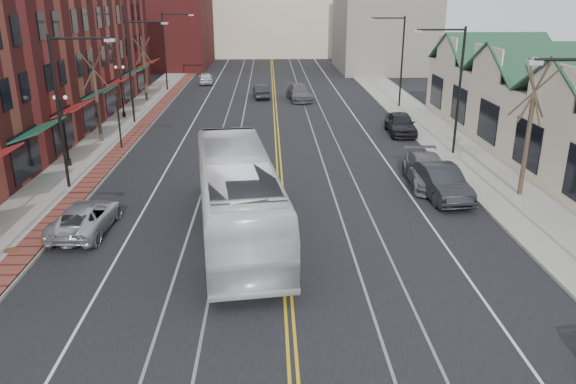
{
  "coord_description": "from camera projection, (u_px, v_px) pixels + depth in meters",
  "views": [
    {
      "loc": [
        -0.62,
        -13.2,
        10.14
      ],
      "look_at": [
        0.19,
        9.53,
        2.0
      ],
      "focal_mm": 35.0,
      "sensor_mm": 36.0,
      "label": 1
    }
  ],
  "objects": [
    {
      "name": "ground",
      "position": [
        293.0,
        372.0,
        15.86
      ],
      "size": [
        160.0,
        160.0,
        0.0
      ],
      "primitive_type": "plane",
      "color": "black",
      "rests_on": "ground"
    },
    {
      "name": "sidewalk_left",
      "position": [
        83.0,
        166.0,
        34.25
      ],
      "size": [
        4.0,
        120.0,
        0.15
      ],
      "primitive_type": "cube",
      "color": "gray",
      "rests_on": "ground"
    },
    {
      "name": "sidewalk_right",
      "position": [
        471.0,
        162.0,
        35.05
      ],
      "size": [
        4.0,
        120.0,
        0.15
      ],
      "primitive_type": "cube",
      "color": "gray",
      "rests_on": "ground"
    },
    {
      "name": "building_left",
      "position": [
        2.0,
        63.0,
        38.78
      ],
      "size": [
        10.0,
        50.0,
        11.0
      ],
      "primitive_type": "cube",
      "color": "maroon",
      "rests_on": "ground"
    },
    {
      "name": "building_right",
      "position": [
        571.0,
        127.0,
        34.5
      ],
      "size": [
        8.0,
        36.0,
        4.6
      ],
      "primitive_type": "cube",
      "color": "beige",
      "rests_on": "ground"
    },
    {
      "name": "backdrop_left",
      "position": [
        158.0,
        15.0,
        78.83
      ],
      "size": [
        14.0,
        18.0,
        14.0
      ],
      "primitive_type": "cube",
      "color": "maroon",
      "rests_on": "ground"
    },
    {
      "name": "backdrop_mid",
      "position": [
        271.0,
        27.0,
        94.32
      ],
      "size": [
        22.0,
        14.0,
        9.0
      ],
      "primitive_type": "cube",
      "color": "beige",
      "rests_on": "ground"
    },
    {
      "name": "backdrop_right",
      "position": [
        383.0,
        28.0,
        75.67
      ],
      "size": [
        12.0,
        16.0,
        11.0
      ],
      "primitive_type": "cube",
      "color": "slate",
      "rests_on": "ground"
    },
    {
      "name": "streetlight_l_1",
      "position": [
        66.0,
        97.0,
        28.85
      ],
      "size": [
        3.33,
        0.25,
        8.0
      ],
      "color": "black",
      "rests_on": "sidewalk_left"
    },
    {
      "name": "streetlight_l_2",
      "position": [
        135.0,
        61.0,
        43.91
      ],
      "size": [
        3.33,
        0.25,
        8.0
      ],
      "color": "black",
      "rests_on": "sidewalk_left"
    },
    {
      "name": "streetlight_l_3",
      "position": [
        168.0,
        43.0,
        58.96
      ],
      "size": [
        3.33,
        0.25,
        8.0
      ],
      "color": "black",
      "rests_on": "sidewalk_left"
    },
    {
      "name": "streetlight_r_1",
      "position": [
        453.0,
        78.0,
        35.23
      ],
      "size": [
        3.33,
        0.25,
        8.0
      ],
      "color": "black",
      "rests_on": "sidewalk_right"
    },
    {
      "name": "streetlight_r_2",
      "position": [
        398.0,
        52.0,
        50.29
      ],
      "size": [
        3.33,
        0.25,
        8.0
      ],
      "color": "black",
      "rests_on": "sidewalk_right"
    },
    {
      "name": "lamppost_l_2",
      "position": [
        65.0,
        132.0,
        33.51
      ],
      "size": [
        0.84,
        0.28,
        4.27
      ],
      "color": "black",
      "rests_on": "sidewalk_left"
    },
    {
      "name": "lamppost_l_3",
      "position": [
        122.0,
        93.0,
        46.68
      ],
      "size": [
        0.84,
        0.28,
        4.27
      ],
      "color": "black",
      "rests_on": "sidewalk_left"
    },
    {
      "name": "tree_left_near",
      "position": [
        96.0,
        93.0,
        38.72
      ],
      "size": [
        1.78,
        1.37,
        6.48
      ],
      "color": "#382B21",
      "rests_on": "sidewalk_left"
    },
    {
      "name": "tree_left_far",
      "position": [
        144.0,
        67.0,
        53.86
      ],
      "size": [
        1.66,
        1.28,
        6.02
      ],
      "color": "#382B21",
      "rests_on": "sidewalk_left"
    },
    {
      "name": "tree_right_mid",
      "position": [
        529.0,
        126.0,
        28.18
      ],
      "size": [
        1.9,
        1.46,
        6.93
      ],
      "color": "#382B21",
      "rests_on": "sidewalk_right"
    },
    {
      "name": "manhole_far",
      "position": [
        12.0,
        250.0,
        22.96
      ],
      "size": [
        0.6,
        0.6,
        0.02
      ],
      "primitive_type": "cylinder",
      "color": "#592D19",
      "rests_on": "sidewalk_left"
    },
    {
      "name": "traffic_signal",
      "position": [
        118.0,
        116.0,
        37.3
      ],
      "size": [
        0.18,
        0.15,
        3.8
      ],
      "color": "black",
      "rests_on": "sidewalk_left"
    },
    {
      "name": "transit_bus",
      "position": [
        237.0,
        195.0,
        24.29
      ],
      "size": [
        4.78,
        13.46,
        3.67
      ],
      "primitive_type": "imported",
      "rotation": [
        0.0,
        0.0,
        3.27
      ],
      "color": "white",
      "rests_on": "ground"
    },
    {
      "name": "parked_suv",
      "position": [
        85.0,
        218.0,
        24.91
      ],
      "size": [
        2.39,
        4.88,
        1.33
      ],
      "primitive_type": "imported",
      "rotation": [
        0.0,
        0.0,
        3.1
      ],
      "color": "#AFB0B6",
      "rests_on": "ground"
    },
    {
      "name": "parked_car_b",
      "position": [
        441.0,
        182.0,
        29.06
      ],
      "size": [
        2.27,
        5.24,
        1.68
      ],
      "primitive_type": "imported",
      "rotation": [
        0.0,
        0.0,
        0.1
      ],
      "color": "#232428",
      "rests_on": "ground"
    },
    {
      "name": "parked_car_c",
      "position": [
        428.0,
        171.0,
        31.06
      ],
      "size": [
        2.58,
        5.58,
        1.58
      ],
      "primitive_type": "imported",
      "rotation": [
        0.0,
        0.0,
        -0.07
      ],
      "color": "slate",
      "rests_on": "ground"
    },
    {
      "name": "parked_car_d",
      "position": [
        401.0,
        124.0,
        42.06
      ],
      "size": [
        2.09,
        4.83,
        1.62
      ],
      "primitive_type": "imported",
      "rotation": [
        0.0,
        0.0,
        -0.04
      ],
      "color": "black",
      "rests_on": "ground"
    },
    {
      "name": "distant_car_left",
      "position": [
        261.0,
        91.0,
        56.49
      ],
      "size": [
        1.86,
        4.26,
        1.36
      ],
      "primitive_type": "imported",
      "rotation": [
        0.0,
        0.0,
        3.24
      ],
      "color": "#222227",
      "rests_on": "ground"
    },
    {
      "name": "distant_car_right",
      "position": [
        299.0,
        93.0,
        55.27
      ],
      "size": [
        2.73,
        5.4,
        1.5
      ],
      "primitive_type": "imported",
      "rotation": [
        0.0,
        0.0,
        0.12
      ],
      "color": "#58575E",
      "rests_on": "ground"
    },
    {
      "name": "distant_car_far",
      "position": [
        206.0,
        78.0,
        65.1
      ],
      "size": [
        2.06,
        4.16,
        1.36
      ],
      "primitive_type": "imported",
      "rotation": [
        0.0,
        0.0,
        3.26
      ],
      "color": "silver",
      "rests_on": "ground"
    }
  ]
}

